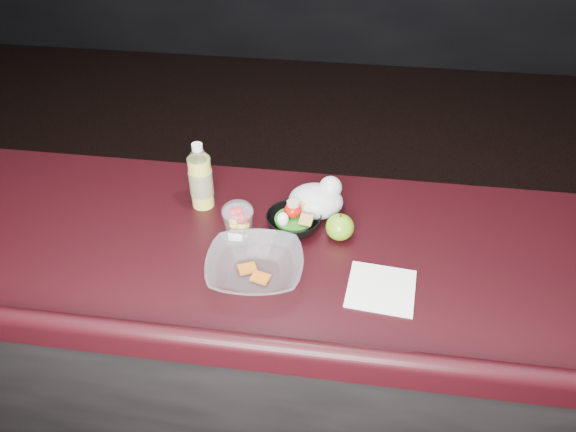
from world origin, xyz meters
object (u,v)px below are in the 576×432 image
object	(u,v)px
lemonade_bottle	(201,180)
fruit_cup	(238,222)
green_apple	(340,227)
takeout_bowl	(255,268)
snack_bowl	(293,221)

from	to	relation	value
lemonade_bottle	fruit_cup	world-z (taller)	lemonade_bottle
green_apple	takeout_bowl	xyz separation A→B (m)	(-0.20, -0.18, -0.01)
fruit_cup	green_apple	xyz separation A→B (m)	(0.26, 0.05, -0.03)
fruit_cup	takeout_bowl	size ratio (longest dim) A/B	0.45
lemonade_bottle	green_apple	world-z (taller)	lemonade_bottle
green_apple	takeout_bowl	world-z (taller)	green_apple
lemonade_bottle	snack_bowl	distance (m)	0.29
lemonade_bottle	fruit_cup	distance (m)	0.20
lemonade_bottle	snack_bowl	world-z (taller)	lemonade_bottle
lemonade_bottle	snack_bowl	xyz separation A→B (m)	(0.27, -0.07, -0.06)
fruit_cup	green_apple	distance (m)	0.27
lemonade_bottle	green_apple	size ratio (longest dim) A/B	2.55
lemonade_bottle	green_apple	distance (m)	0.41
green_apple	snack_bowl	xyz separation A→B (m)	(-0.13, 0.02, -0.01)
green_apple	takeout_bowl	bearing A→B (deg)	-137.44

